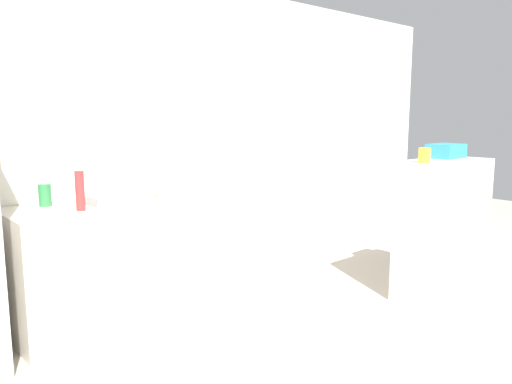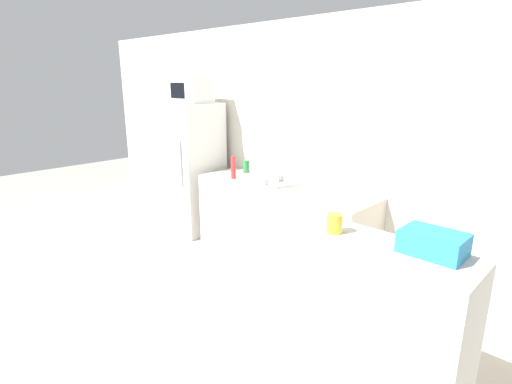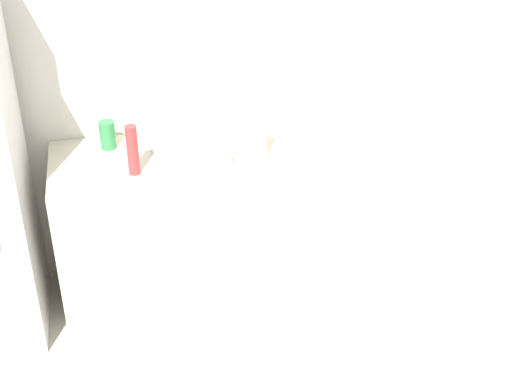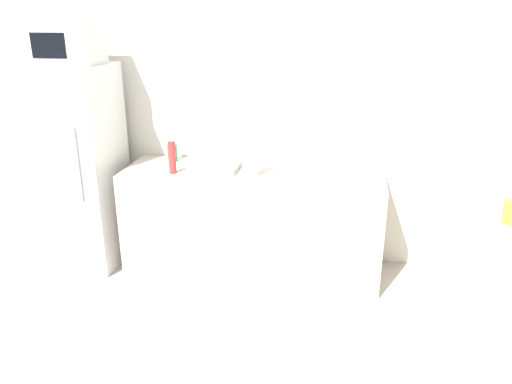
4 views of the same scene
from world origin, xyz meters
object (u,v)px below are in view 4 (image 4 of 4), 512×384
refrigerator (82,168)px  bottle_tall (172,157)px  paper_towel_roll (250,160)px  microwave (66,44)px  bottle_short (172,153)px

refrigerator → bottle_tall: bearing=-5.2°
refrigerator → paper_towel_roll: refrigerator is taller
refrigerator → paper_towel_roll: size_ratio=6.06×
microwave → bottle_tall: size_ratio=1.93×
microwave → refrigerator: bearing=69.7°
microwave → bottle_short: 1.17m
bottle_short → refrigerator: bearing=-161.1°
refrigerator → bottle_short: bearing=18.9°
bottle_tall → bottle_short: bottle_tall is taller
bottle_tall → paper_towel_roll: bearing=-0.5°
microwave → paper_towel_roll: size_ratio=1.79×
refrigerator → microwave: 1.00m
bottle_short → paper_towel_roll: paper_towel_roll is taller
microwave → paper_towel_roll: 1.68m
microwave → bottle_short: microwave is taller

